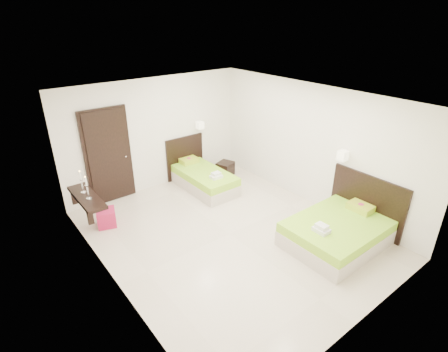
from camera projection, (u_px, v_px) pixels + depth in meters
floor at (230, 234)px, 6.75m from camera, size 5.50×5.50×0.00m
bed_single at (203, 177)px, 8.44m from camera, size 1.04×1.74×1.44m
bed_double at (339, 230)px, 6.40m from camera, size 1.81×1.53×1.49m
nightstand at (225, 169)px, 9.09m from camera, size 0.50×0.48×0.36m
ottoman at (106, 218)px, 6.95m from camera, size 0.44×0.44×0.35m
door at (108, 157)px, 7.55m from camera, size 1.02×0.15×2.14m
console_shelf at (86, 198)px, 6.37m from camera, size 0.35×1.20×0.78m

